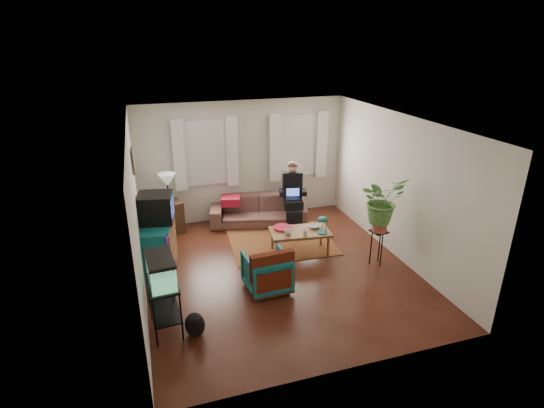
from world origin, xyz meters
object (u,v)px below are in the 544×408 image
object	(u,v)px
dresser	(158,248)
armchair	(267,270)
sofa	(258,206)
aquarium_stand	(165,307)
coffee_table	(300,242)
side_table	(171,217)
plant_stand	(377,248)

from	to	relation	value
dresser	armchair	size ratio (longest dim) A/B	1.47
sofa	armchair	world-z (taller)	sofa
aquarium_stand	coffee_table	xyz separation A→B (m)	(2.58, 1.56, -0.15)
sofa	armchair	distance (m)	2.60
dresser	armchair	distance (m)	1.95
armchair	sofa	bearing A→B (deg)	-106.42
side_table	coffee_table	distance (m)	2.79
coffee_table	aquarium_stand	bearing A→B (deg)	-141.57
dresser	coffee_table	bearing A→B (deg)	8.73
armchair	plant_stand	size ratio (longest dim) A/B	1.06
sofa	side_table	world-z (taller)	sofa
side_table	armchair	size ratio (longest dim) A/B	0.97
plant_stand	coffee_table	bearing A→B (deg)	145.17
side_table	coffee_table	bearing A→B (deg)	-36.94
armchair	plant_stand	distance (m)	2.12
side_table	dresser	bearing A→B (deg)	-102.13
sofa	armchair	bearing A→B (deg)	-88.79
sofa	coffee_table	bearing A→B (deg)	-62.60
dresser	plant_stand	size ratio (longest dim) A/B	1.55
aquarium_stand	coffee_table	bearing A→B (deg)	27.17
aquarium_stand	plant_stand	distance (m)	3.81
aquarium_stand	coffee_table	distance (m)	3.02
side_table	plant_stand	size ratio (longest dim) A/B	1.02
coffee_table	plant_stand	size ratio (longest dim) A/B	1.69
sofa	armchair	size ratio (longest dim) A/B	2.98
aquarium_stand	plant_stand	size ratio (longest dim) A/B	1.16
sofa	coffee_table	xyz separation A→B (m)	(0.37, -1.55, -0.17)
armchair	dresser	bearing A→B (deg)	-37.14
sofa	dresser	xyz separation A→B (m)	(-2.20, -1.46, 0.05)
sofa	dresser	bearing A→B (deg)	-132.32
side_table	aquarium_stand	xyz separation A→B (m)	(-0.35, -3.24, 0.05)
sofa	aquarium_stand	distance (m)	3.82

